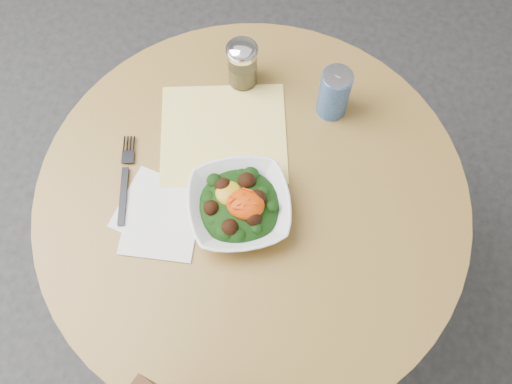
% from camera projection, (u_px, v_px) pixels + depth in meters
% --- Properties ---
extents(ground, '(6.00, 6.00, 0.00)m').
position_uv_depth(ground, '(253.00, 287.00, 1.86)').
color(ground, '#29292B').
rests_on(ground, ground).
extents(table, '(0.90, 0.90, 0.75)m').
position_uv_depth(table, '(252.00, 230.00, 1.35)').
color(table, black).
rests_on(table, ground).
extents(cloth_napkin, '(0.32, 0.30, 0.00)m').
position_uv_depth(cloth_napkin, '(224.00, 134.00, 1.23)').
color(cloth_napkin, yellow).
rests_on(cloth_napkin, table).
extents(paper_napkins, '(0.18, 0.20, 0.00)m').
position_uv_depth(paper_napkins, '(159.00, 216.00, 1.15)').
color(paper_napkins, white).
rests_on(paper_napkins, table).
extents(salad_bowl, '(0.26, 0.26, 0.08)m').
position_uv_depth(salad_bowl, '(239.00, 206.00, 1.13)').
color(salad_bowl, white).
rests_on(salad_bowl, table).
extents(fork, '(0.06, 0.20, 0.00)m').
position_uv_depth(fork, '(126.00, 176.00, 1.18)').
color(fork, black).
rests_on(fork, table).
extents(spice_shaker, '(0.07, 0.07, 0.12)m').
position_uv_depth(spice_shaker, '(242.00, 64.00, 1.23)').
color(spice_shaker, silver).
rests_on(spice_shaker, table).
extents(beverage_can, '(0.07, 0.07, 0.13)m').
position_uv_depth(beverage_can, '(334.00, 93.00, 1.20)').
color(beverage_can, navy).
rests_on(beverage_can, table).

